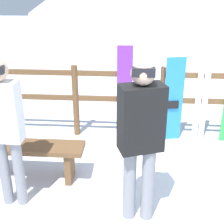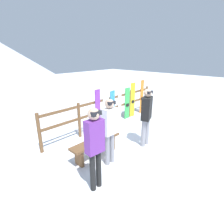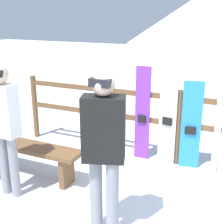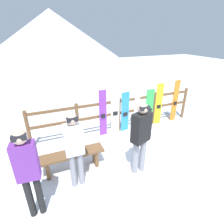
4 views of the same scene
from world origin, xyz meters
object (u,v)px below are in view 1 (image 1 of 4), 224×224
snowboard_white (151,93)px  ski_pair_white (203,92)px  bench (25,153)px  person_black (141,133)px  snowboard_purple (124,94)px  person_white (5,124)px  snowboard_blue (173,100)px

snowboard_white → ski_pair_white: (0.80, 0.00, 0.05)m
bench → ski_pair_white: ski_pair_white is taller
person_black → snowboard_white: size_ratio=1.12×
snowboard_purple → snowboard_white: size_ratio=0.97×
snowboard_white → person_white: bearing=-133.0°
snowboard_blue → ski_pair_white: 0.46m
bench → snowboard_purple: bearing=45.4°
bench → snowboard_white: 2.12m
person_black → snowboard_blue: bearing=73.7°
snowboard_blue → snowboard_purple: bearing=180.0°
person_black → bench: bearing=156.6°
person_black → snowboard_purple: person_black is taller
person_white → ski_pair_white: bearing=35.8°
bench → snowboard_purple: 1.81m
person_white → snowboard_purple: (1.22, 1.75, -0.27)m
bench → snowboard_white: bearing=37.2°
person_black → ski_pair_white: 2.14m
snowboard_purple → person_black: bearing=-83.2°
snowboard_purple → ski_pair_white: ski_pair_white is taller
bench → snowboard_white: size_ratio=0.97×
snowboard_purple → snowboard_white: bearing=0.0°
snowboard_blue → person_white: bearing=-138.7°
bench → person_white: bearing=-87.6°
snowboard_blue → snowboard_white: bearing=180.0°
ski_pair_white → person_white: bearing=-144.2°
snowboard_white → snowboard_blue: bearing=-0.0°
bench → person_black: person_black is taller
snowboard_blue → ski_pair_white: bearing=0.5°
person_white → snowboard_blue: bearing=41.3°
bench → snowboard_blue: size_ratio=1.12×
person_white → snowboard_blue: size_ratio=1.26×
bench → ski_pair_white: bearing=27.1°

